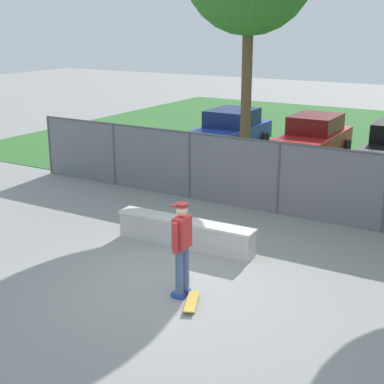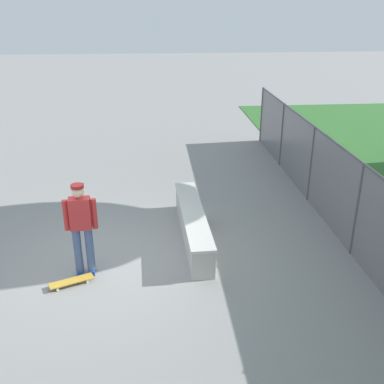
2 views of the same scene
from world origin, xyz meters
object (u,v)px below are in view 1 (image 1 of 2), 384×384
Objects in this scene: concrete_ledge at (185,232)px; car_red at (314,137)px; skateboard at (192,302)px; car_blue at (231,130)px; skateboarder at (182,245)px.

concrete_ledge is 9.79m from car_red.
car_red is at bearing 98.99° from skateboard.
skateboard is 12.95m from car_blue.
car_blue is at bearing -174.21° from car_red.
skateboarder is 12.04m from car_red.
car_red reaches higher than skateboard.
car_blue is at bearing 113.88° from skateboard.
car_blue is 3.32m from car_red.
skateboard is 0.19× the size of car_blue.
skateboard is at bearing -81.01° from car_red.
skateboarder is at bearing 146.64° from skateboard.
concrete_ledge is 2.60m from skateboarder.
concrete_ledge is 0.81× the size of car_red.
car_blue is 1.00× the size of car_red.
concrete_ledge is 4.17× the size of skateboard.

